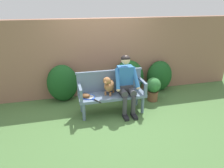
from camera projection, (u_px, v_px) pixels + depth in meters
ground_plane at (112, 112)px, 4.86m from camera, size 40.00×40.00×0.00m
brick_garden_fence at (101, 57)px, 5.59m from camera, size 8.00×0.30×2.03m
hedge_bush_mid_left at (129, 78)px, 5.64m from camera, size 0.84×0.67×0.97m
hedge_bush_mid_right at (63, 83)px, 5.25m from camera, size 0.77×0.51×0.97m
hedge_bush_far_left at (159, 76)px, 5.89m from camera, size 0.73×0.55×0.88m
garden_bench at (112, 97)px, 4.71m from camera, size 1.52×0.52×0.46m
bench_backrest at (110, 80)px, 4.80m from camera, size 1.56×0.06×0.50m
bench_armrest_left_end at (80, 91)px, 4.37m from camera, size 0.06×0.52×0.28m
bench_armrest_right_end at (143, 84)px, 4.70m from camera, size 0.06×0.52×0.28m
person_seated at (126, 82)px, 4.65m from camera, size 0.56×0.66×1.33m
dog_on_bench at (109, 85)px, 4.59m from camera, size 0.36×0.43×0.45m
tennis_racket at (89, 97)px, 4.52m from camera, size 0.42×0.56×0.03m
baseball_glove at (85, 96)px, 4.51m from camera, size 0.26×0.22×0.09m
potted_plant at (153, 88)px, 5.30m from camera, size 0.37×0.37×0.63m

